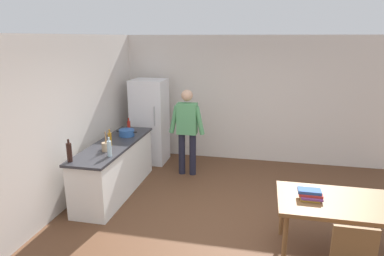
{
  "coord_description": "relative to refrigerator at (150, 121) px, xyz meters",
  "views": [
    {
      "loc": [
        0.46,
        -4.25,
        2.66
      ],
      "look_at": [
        -0.74,
        1.33,
        1.1
      ],
      "focal_mm": 31.37,
      "sensor_mm": 36.0,
      "label": 1
    }
  ],
  "objects": [
    {
      "name": "kitchen_counter",
      "position": [
        -0.1,
        -1.6,
        -0.45
      ],
      "size": [
        0.64,
        2.2,
        0.9
      ],
      "color": "white",
      "rests_on": "ground_plane"
    },
    {
      "name": "utensil_jar",
      "position": [
        -0.05,
        -2.0,
        0.08
      ],
      "size": [
        0.11,
        0.11,
        0.32
      ],
      "color": "tan",
      "rests_on": "kitchen_counter"
    },
    {
      "name": "ground_plane",
      "position": [
        1.9,
        -2.4,
        -0.9
      ],
      "size": [
        14.0,
        14.0,
        0.0
      ],
      "primitive_type": "plane",
      "color": "brown"
    },
    {
      "name": "bottle_sauce_red",
      "position": [
        -0.17,
        -0.75,
        0.1
      ],
      "size": [
        0.06,
        0.06,
        0.24
      ],
      "color": "#B22319",
      "rests_on": "kitchen_counter"
    },
    {
      "name": "wall_back",
      "position": [
        1.9,
        0.6,
        0.45
      ],
      "size": [
        6.4,
        0.12,
        2.7
      ],
      "primitive_type": "cube",
      "color": "silver",
      "rests_on": "ground_plane"
    },
    {
      "name": "cooking_pot",
      "position": [
        -0.06,
        -1.13,
        0.06
      ],
      "size": [
        0.4,
        0.28,
        0.12
      ],
      "color": "#285193",
      "rests_on": "kitchen_counter"
    },
    {
      "name": "bottle_oil_amber",
      "position": [
        -0.1,
        -1.73,
        0.12
      ],
      "size": [
        0.06,
        0.06,
        0.28
      ],
      "color": "#996619",
      "rests_on": "kitchen_counter"
    },
    {
      "name": "bottle_wine_dark",
      "position": [
        -0.35,
        -2.54,
        0.15
      ],
      "size": [
        0.08,
        0.08,
        0.34
      ],
      "color": "black",
      "rests_on": "kitchen_counter"
    },
    {
      "name": "bottle_water_clear",
      "position": [
        0.12,
        -2.2,
        0.13
      ],
      "size": [
        0.07,
        0.07,
        0.3
      ],
      "color": "silver",
      "rests_on": "kitchen_counter"
    },
    {
      "name": "person",
      "position": [
        0.95,
        -0.55,
        0.08
      ],
      "size": [
        0.7,
        0.22,
        1.7
      ],
      "color": "#1E1E2D",
      "rests_on": "ground_plane"
    },
    {
      "name": "dining_table",
      "position": [
        3.3,
        -2.7,
        -0.23
      ],
      "size": [
        1.4,
        0.9,
        0.75
      ],
      "color": "brown",
      "rests_on": "ground_plane"
    },
    {
      "name": "book_stack",
      "position": [
        2.98,
        -2.72,
        -0.09
      ],
      "size": [
        0.29,
        0.2,
        0.12
      ],
      "color": "gold",
      "rests_on": "dining_table"
    },
    {
      "name": "refrigerator",
      "position": [
        0.0,
        0.0,
        0.0
      ],
      "size": [
        0.7,
        0.67,
        1.8
      ],
      "color": "white",
      "rests_on": "ground_plane"
    },
    {
      "name": "wall_left",
      "position": [
        -0.7,
        -2.2,
        0.45
      ],
      "size": [
        0.12,
        5.6,
        2.7
      ],
      "primitive_type": "cube",
      "color": "silver",
      "rests_on": "ground_plane"
    }
  ]
}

